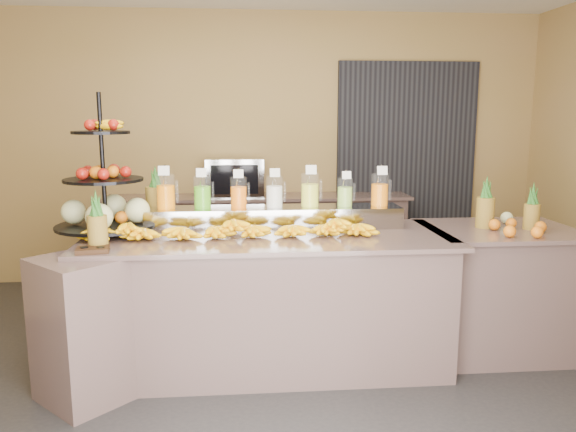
{
  "coord_description": "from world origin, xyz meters",
  "views": [
    {
      "loc": [
        -0.2,
        -3.46,
        1.74
      ],
      "look_at": [
        0.13,
        0.3,
        1.06
      ],
      "focal_mm": 35.0,
      "sensor_mm": 36.0,
      "label": 1
    }
  ],
  "objects": [
    {
      "name": "juice_pitcher_lemon",
      "position": [
        0.32,
        0.58,
        1.19
      ],
      "size": [
        0.13,
        0.14,
        0.32
      ],
      "color": "silver",
      "rests_on": "pitcher_tray"
    },
    {
      "name": "juice_pitcher_green",
      "position": [
        -0.46,
        0.58,
        1.18
      ],
      "size": [
        0.13,
        0.13,
        0.3
      ],
      "color": "silver",
      "rests_on": "pitcher_tray"
    },
    {
      "name": "ground",
      "position": [
        0.0,
        0.0,
        0.0
      ],
      "size": [
        6.0,
        6.0,
        0.0
      ],
      "primitive_type": "plane",
      "color": "black",
      "rests_on": "ground"
    },
    {
      "name": "pineapple_left_a",
      "position": [
        -1.07,
        0.01,
        1.06
      ],
      "size": [
        0.12,
        0.12,
        0.37
      ],
      "rotation": [
        0.0,
        0.0,
        -0.29
      ],
      "color": "brown",
      "rests_on": "buffet_counter"
    },
    {
      "name": "juice_pitcher_lime",
      "position": [
        0.58,
        0.58,
        1.17
      ],
      "size": [
        0.11,
        0.12,
        0.27
      ],
      "color": "silver",
      "rests_on": "pitcher_tray"
    },
    {
      "name": "juice_pitcher_orange_b",
      "position": [
        -0.2,
        0.58,
        1.18
      ],
      "size": [
        0.12,
        0.13,
        0.29
      ],
      "color": "silver",
      "rests_on": "pitcher_tray"
    },
    {
      "name": "back_ledge",
      "position": [
        0.0,
        2.25,
        0.47
      ],
      "size": [
        3.1,
        0.55,
        0.93
      ],
      "color": "gray",
      "rests_on": "ground"
    },
    {
      "name": "right_fruit_pile",
      "position": [
        1.73,
        0.3,
        1.0
      ],
      "size": [
        0.42,
        0.4,
        0.22
      ],
      "color": "brown",
      "rests_on": "right_counter"
    },
    {
      "name": "oven_warmer",
      "position": [
        -0.24,
        2.25,
        1.12
      ],
      "size": [
        0.58,
        0.41,
        0.38
      ],
      "primitive_type": "cube",
      "rotation": [
        0.0,
        0.0,
        0.01
      ],
      "color": "gray",
      "rests_on": "back_ledge"
    },
    {
      "name": "juice_pitcher_orange_c",
      "position": [
        0.84,
        0.58,
        1.18
      ],
      "size": [
        0.13,
        0.13,
        0.31
      ],
      "color": "silver",
      "rests_on": "pitcher_tray"
    },
    {
      "name": "juice_pitcher_orange_a",
      "position": [
        -0.72,
        0.58,
        1.19
      ],
      "size": [
        0.13,
        0.14,
        0.32
      ],
      "color": "silver",
      "rests_on": "pitcher_tray"
    },
    {
      "name": "right_counter",
      "position": [
        1.7,
        0.4,
        0.47
      ],
      "size": [
        1.08,
        0.88,
        0.93
      ],
      "color": "gray",
      "rests_on": "ground"
    },
    {
      "name": "buffet_counter",
      "position": [
        -0.12,
        0.26,
        0.47
      ],
      "size": [
        2.75,
        1.25,
        0.93
      ],
      "color": "gray",
      "rests_on": "ground"
    },
    {
      "name": "room_envelope",
      "position": [
        0.19,
        0.79,
        1.88
      ],
      "size": [
        6.04,
        5.02,
        2.82
      ],
      "color": "olive",
      "rests_on": "ground"
    },
    {
      "name": "juice_pitcher_milk",
      "position": [
        0.06,
        0.58,
        1.18
      ],
      "size": [
        0.12,
        0.13,
        0.3
      ],
      "color": "silver",
      "rests_on": "pitcher_tray"
    },
    {
      "name": "pineapple_left_b",
      "position": [
        -0.81,
        0.75,
        1.1
      ],
      "size": [
        0.15,
        0.15,
        0.45
      ],
      "rotation": [
        0.0,
        0.0,
        -0.14
      ],
      "color": "brown",
      "rests_on": "buffet_counter"
    },
    {
      "name": "fruit_stand",
      "position": [
        -1.07,
        0.47,
        1.17
      ],
      "size": [
        0.77,
        0.77,
        0.96
      ],
      "rotation": [
        0.0,
        0.0,
        -0.13
      ],
      "color": "black",
      "rests_on": "buffet_counter"
    },
    {
      "name": "pitcher_tray",
      "position": [
        0.06,
        0.58,
        1.01
      ],
      "size": [
        1.85,
        0.3,
        0.15
      ],
      "primitive_type": "cube",
      "color": "gray",
      "rests_on": "buffet_counter"
    },
    {
      "name": "condiment_caddy",
      "position": [
        -1.08,
        -0.09,
        0.94
      ],
      "size": [
        0.21,
        0.17,
        0.03
      ],
      "primitive_type": "cube",
      "rotation": [
        0.0,
        0.0,
        0.17
      ],
      "color": "black",
      "rests_on": "buffet_counter"
    },
    {
      "name": "banana_heap",
      "position": [
        -0.22,
        0.28,
        0.99
      ],
      "size": [
        1.97,
        0.18,
        0.16
      ],
      "color": "#F4B60C",
      "rests_on": "buffet_counter"
    }
  ]
}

